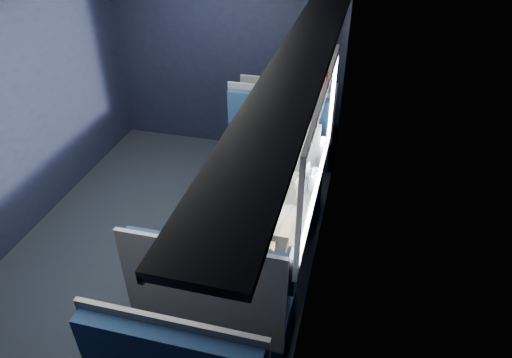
% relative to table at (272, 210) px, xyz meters
% --- Properties ---
extents(ground, '(2.80, 4.20, 0.01)m').
position_rel_table_xyz_m(ground, '(-1.03, 0.00, -0.67)').
color(ground, black).
extents(room_shell, '(3.00, 4.40, 2.40)m').
position_rel_table_xyz_m(room_shell, '(-1.01, 0.00, 0.81)').
color(room_shell, black).
rests_on(room_shell, ground).
extents(table, '(0.62, 1.00, 0.74)m').
position_rel_table_xyz_m(table, '(0.00, 0.00, 0.00)').
color(table, '#54565E').
rests_on(table, ground).
extents(seat_bay_near, '(1.04, 0.62, 1.26)m').
position_rel_table_xyz_m(seat_bay_near, '(-0.20, 0.87, -0.24)').
color(seat_bay_near, '#0C1B35').
rests_on(seat_bay_near, ground).
extents(seat_bay_far, '(1.04, 0.62, 1.26)m').
position_rel_table_xyz_m(seat_bay_far, '(-0.18, -0.87, -0.25)').
color(seat_bay_far, '#0C1B35').
rests_on(seat_bay_far, ground).
extents(seat_row_front, '(1.04, 0.51, 1.16)m').
position_rel_table_xyz_m(seat_row_front, '(-0.18, 1.80, -0.25)').
color(seat_row_front, '#0C1B35').
rests_on(seat_row_front, ground).
extents(man, '(0.53, 0.56, 1.32)m').
position_rel_table_xyz_m(man, '(0.07, 0.70, 0.06)').
color(man, black).
rests_on(man, ground).
extents(woman, '(0.53, 0.56, 1.32)m').
position_rel_table_xyz_m(woman, '(0.07, -0.71, 0.06)').
color(woman, black).
rests_on(woman, ground).
extents(papers, '(0.65, 0.81, 0.01)m').
position_rel_table_xyz_m(papers, '(-0.08, -0.01, 0.08)').
color(papers, white).
rests_on(papers, table).
extents(laptop, '(0.31, 0.36, 0.24)m').
position_rel_table_xyz_m(laptop, '(0.17, 0.16, 0.14)').
color(laptop, silver).
rests_on(laptop, table).
extents(bottle_small, '(0.07, 0.07, 0.24)m').
position_rel_table_xyz_m(bottle_small, '(0.30, 0.20, 0.18)').
color(bottle_small, silver).
rests_on(bottle_small, table).
extents(cup, '(0.07, 0.07, 0.09)m').
position_rel_table_xyz_m(cup, '(0.29, 0.44, 0.12)').
color(cup, white).
rests_on(cup, table).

